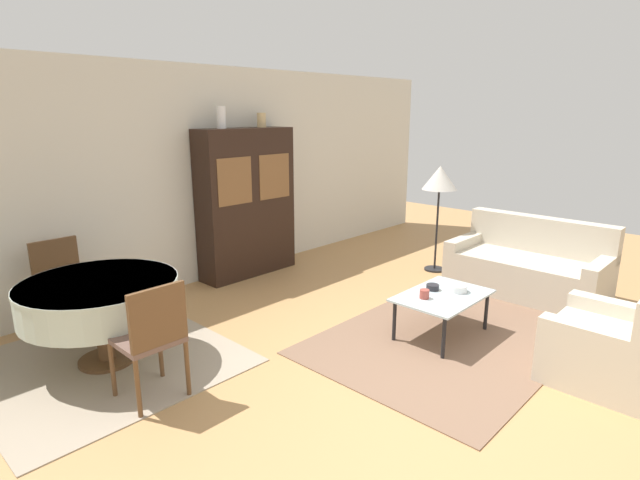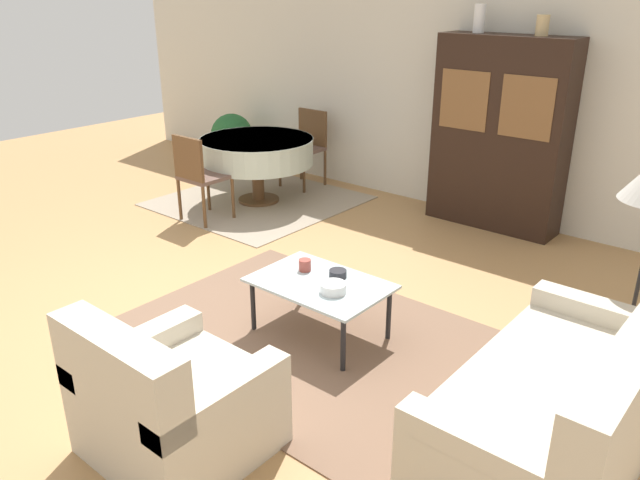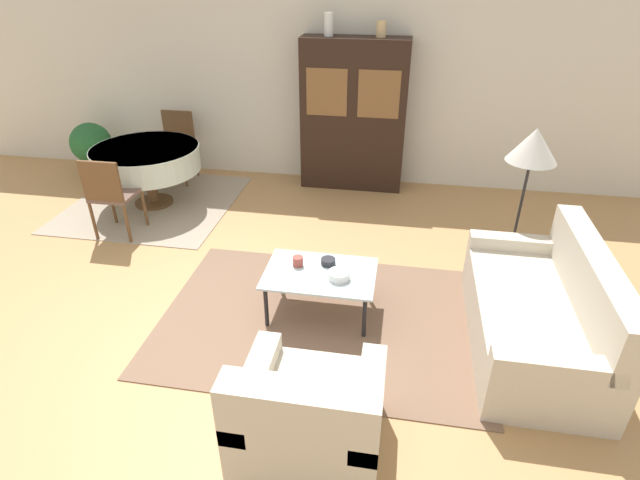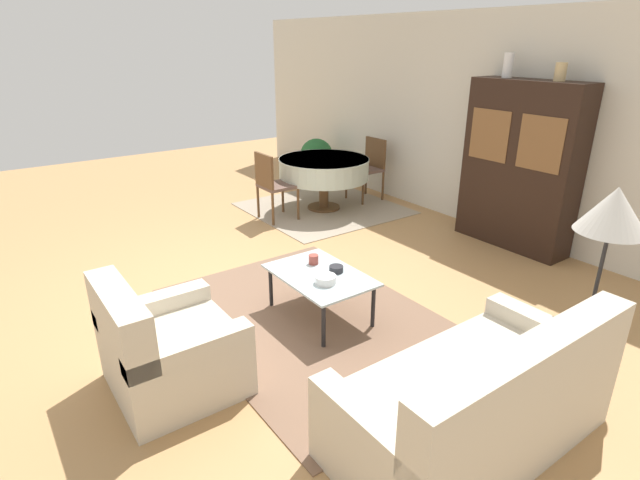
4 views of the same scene
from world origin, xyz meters
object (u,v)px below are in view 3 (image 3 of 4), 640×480
object	(u,v)px
dining_table	(146,159)
potted_plant	(92,146)
floor_lamp	(533,149)
vase_short	(381,29)
vase_tall	(329,24)
coffee_table	(320,276)
armchair	(309,420)
dining_chair_near	(110,192)
couch	(541,315)
bowl_small	(328,262)
bowl	(339,275)
dining_chair_far	(177,141)
display_cabinet	(353,116)
cup	(298,261)

from	to	relation	value
dining_table	potted_plant	size ratio (longest dim) A/B	1.68
floor_lamp	vase_short	xyz separation A→B (m)	(-1.56, 1.78, 0.79)
potted_plant	vase_tall	bearing A→B (deg)	5.39
coffee_table	vase_tall	world-z (taller)	vase_tall
armchair	vase_tall	bearing A→B (deg)	97.61
vase_tall	potted_plant	world-z (taller)	vase_tall
dining_table	dining_chair_near	world-z (taller)	dining_chair_near
couch	bowl_small	bearing A→B (deg)	81.02
dining_table	potted_plant	bearing A→B (deg)	149.07
armchair	dining_table	distance (m)	4.28
armchair	floor_lamp	world-z (taller)	floor_lamp
dining_table	vase_tall	distance (m)	2.77
dining_table	coffee_table	bearing A→B (deg)	-36.66
coffee_table	bowl	xyz separation A→B (m)	(0.17, -0.06, 0.07)
armchair	dining_chair_near	bearing A→B (deg)	137.59
dining_chair_near	bowl_small	xyz separation A→B (m)	(2.55, -0.85, -0.09)
armchair	vase_short	bearing A→B (deg)	89.31
dining_chair_near	dining_chair_far	size ratio (longest dim) A/B	1.00
dining_table	bowl	distance (m)	3.30
armchair	potted_plant	size ratio (longest dim) A/B	1.13
coffee_table	potted_plant	bearing A→B (deg)	145.14
dining_chair_far	bowl_small	distance (m)	3.64
coffee_table	vase_short	distance (m)	3.36
display_cabinet	dining_chair_near	bearing A→B (deg)	-141.82
couch	display_cabinet	bearing A→B (deg)	31.49
coffee_table	cup	distance (m)	0.24
armchair	bowl	bearing A→B (deg)	90.49
display_cabinet	dining_chair_far	xyz separation A→B (m)	(-2.44, -0.18, -0.42)
cup	vase_tall	distance (m)	3.26
vase_tall	vase_short	world-z (taller)	vase_tall
armchair	cup	distance (m)	1.60
cup	armchair	bearing A→B (deg)	-75.62
coffee_table	couch	bearing A→B (deg)	-4.27
dining_chair_far	floor_lamp	distance (m)	4.64
bowl_small	vase_tall	world-z (taller)	vase_tall
floor_lamp	vase_tall	size ratio (longest dim) A/B	5.39
armchair	display_cabinet	world-z (taller)	display_cabinet
dining_table	bowl_small	world-z (taller)	dining_table
dining_table	floor_lamp	bearing A→B (deg)	-9.63
cup	bowl	size ratio (longest dim) A/B	0.50
floor_lamp	bowl_small	world-z (taller)	floor_lamp
armchair	potted_plant	distance (m)	5.64
dining_chair_near	bowl	size ratio (longest dim) A/B	5.19
dining_chair_near	cup	world-z (taller)	dining_chair_near
coffee_table	potted_plant	distance (m)	4.55
dining_chair_far	potted_plant	distance (m)	1.24
coffee_table	bowl_small	distance (m)	0.17
dining_chair_near	cup	bearing A→B (deg)	-21.77
dining_chair_near	vase_tall	world-z (taller)	vase_tall
couch	bowl	xyz separation A→B (m)	(-1.63, 0.07, 0.15)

